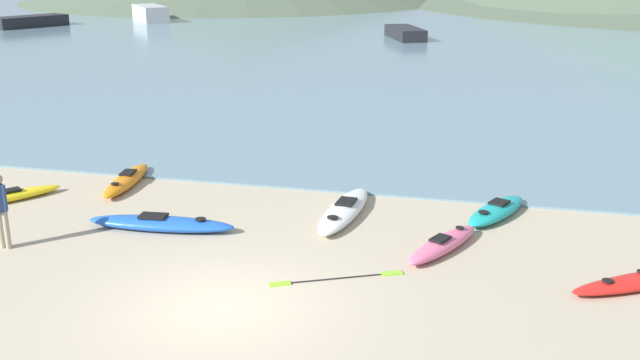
% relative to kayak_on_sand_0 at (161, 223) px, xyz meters
% --- Properties ---
extents(ground_plane, '(400.00, 400.00, 0.00)m').
position_rel_kayak_on_sand_0_xyz_m(ground_plane, '(2.82, -3.42, -0.16)').
color(ground_plane, tan).
extents(bay_water, '(160.00, 70.00, 0.06)m').
position_rel_kayak_on_sand_0_xyz_m(bay_water, '(2.82, 38.70, -0.13)').
color(bay_water, slate).
rests_on(bay_water, ground_plane).
extents(kayak_on_sand_0, '(3.62, 1.03, 0.37)m').
position_rel_kayak_on_sand_0_xyz_m(kayak_on_sand_0, '(0.00, 0.00, 0.00)').
color(kayak_on_sand_0, blue).
rests_on(kayak_on_sand_0, ground_plane).
extents(kayak_on_sand_1, '(2.23, 2.73, 0.31)m').
position_rel_kayak_on_sand_0_xyz_m(kayak_on_sand_1, '(-4.89, 0.91, -0.03)').
color(kayak_on_sand_1, yellow).
rests_on(kayak_on_sand_1, ground_plane).
extents(kayak_on_sand_2, '(1.03, 3.61, 0.35)m').
position_rel_kayak_on_sand_0_xyz_m(kayak_on_sand_2, '(4.02, 1.97, -0.01)').
color(kayak_on_sand_2, white).
rests_on(kayak_on_sand_2, ground_plane).
extents(kayak_on_sand_4, '(1.03, 3.17, 0.36)m').
position_rel_kayak_on_sand_0_xyz_m(kayak_on_sand_4, '(-2.44, 2.96, -0.00)').
color(kayak_on_sand_4, orange).
rests_on(kayak_on_sand_4, ground_plane).
extents(kayak_on_sand_5, '(1.75, 2.73, 0.38)m').
position_rel_kayak_on_sand_0_xyz_m(kayak_on_sand_5, '(7.71, 2.81, 0.00)').
color(kayak_on_sand_5, teal).
rests_on(kayak_on_sand_5, ground_plane).
extents(kayak_on_sand_6, '(1.66, 2.72, 0.36)m').
position_rel_kayak_on_sand_0_xyz_m(kayak_on_sand_6, '(6.60, 0.31, -0.01)').
color(kayak_on_sand_6, '#E5668C').
rests_on(kayak_on_sand_6, ground_plane).
extents(person_near_foreground, '(0.35, 0.31, 1.73)m').
position_rel_kayak_on_sand_0_xyz_m(person_near_foreground, '(-2.89, -1.85, 0.82)').
color(person_near_foreground, gray).
rests_on(person_near_foreground, ground_plane).
extents(moored_boat_0, '(4.84, 5.21, 1.37)m').
position_rel_kayak_on_sand_0_xyz_m(moored_boat_0, '(-22.90, 46.53, 0.58)').
color(moored_boat_0, '#B2B2B7').
rests_on(moored_boat_0, bay_water).
extents(moored_boat_2, '(4.62, 6.13, 0.89)m').
position_rel_kayak_on_sand_0_xyz_m(moored_boat_2, '(-30.44, 39.92, 0.34)').
color(moored_boat_2, black).
rests_on(moored_boat_2, bay_water).
extents(moored_boat_4, '(3.64, 5.32, 0.81)m').
position_rel_kayak_on_sand_0_xyz_m(moored_boat_4, '(0.63, 39.03, 0.30)').
color(moored_boat_4, black).
rests_on(moored_boat_4, bay_water).
extents(loose_paddle, '(2.57, 1.39, 0.03)m').
position_rel_kayak_on_sand_0_xyz_m(loose_paddle, '(4.64, -1.69, -0.15)').
color(loose_paddle, black).
rests_on(loose_paddle, ground_plane).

